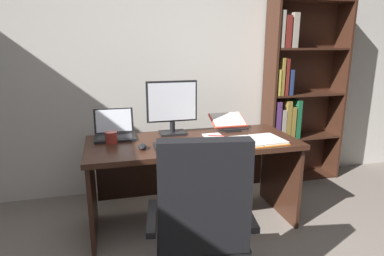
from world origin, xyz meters
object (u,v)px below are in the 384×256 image
Objects in this scene: pen at (217,136)px; keyboard at (182,144)px; bookshelf at (295,99)px; notepad at (214,137)px; coffee_mug at (111,138)px; reading_stand_with_book at (228,121)px; computer_mouse at (142,147)px; open_binder at (255,141)px; monitor at (172,108)px; desk at (190,160)px; office_chair at (202,235)px; laptop at (115,132)px.

keyboard is at bearing -154.30° from pen.
bookshelf reaches higher than notepad.
reading_stand_with_book is at bearing 11.37° from coffee_mug.
computer_mouse is 0.22× the size of open_binder.
open_binder is (0.88, -0.05, -0.01)m from computer_mouse.
reading_stand_with_book is 0.34m from pen.
desk is at bearing -52.38° from monitor.
keyboard is 0.30m from computer_mouse.
office_chair is 1.24m from laptop.
open_binder is at bearing -38.03° from notepad.
coffee_mug is at bearing 157.52° from keyboard.
laptop is at bearing 179.71° from monitor.
pen is at bearing 25.70° from keyboard.
laptop is at bearing 166.14° from pen.
coffee_mug is (-0.22, 0.21, 0.03)m from computer_mouse.
open_binder reaches higher than pen.
open_binder is (0.64, 0.69, 0.31)m from office_chair.
desk is 0.57m from open_binder.
open_binder is 4.85× the size of coffee_mug.
bookshelf reaches higher than coffee_mug.
bookshelf is 1.30m from notepad.
bookshelf is 1.65m from keyboard.
office_chair is at bearing -93.05° from monitor.
notepad is (-1.12, -0.63, -0.17)m from bookshelf.
keyboard is (-1.44, -0.79, -0.17)m from bookshelf.
computer_mouse is (-0.42, -0.21, 0.22)m from desk.
pen is at bearing 76.23° from office_chair.
bookshelf is 6.08× the size of reading_stand_with_book.
computer_mouse reaches higher than pen.
bookshelf is at bearing 21.92° from reading_stand_with_book.
coffee_mug reaches higher than desk.
laptop is 0.70× the size of open_binder.
office_chair is 2.45× the size of keyboard.
laptop is 0.15m from coffee_mug.
monitor is 0.56m from reading_stand_with_book.
computer_mouse is (-0.30, 0.00, 0.01)m from keyboard.
reading_stand_with_book reaches higher than computer_mouse.
reading_stand_with_book is (-0.90, -0.36, -0.11)m from bookshelf.
monitor is 1.09× the size of keyboard.
laptop is 2.32× the size of pen.
bookshelf is at bearing 23.83° from desk.
reading_stand_with_book reaches higher than notepad.
office_chair is 1.36m from reading_stand_with_book.
keyboard is (0.00, -0.36, -0.22)m from monitor.
office_chair is at bearing -68.93° from laptop.
reading_stand_with_book is at bearing 72.69° from office_chair.
pen is (0.39, 0.90, 0.31)m from office_chair.
desk is 1.63× the size of office_chair.
computer_mouse is (-1.74, -0.79, -0.16)m from bookshelf.
desk is at bearing 59.69° from keyboard.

